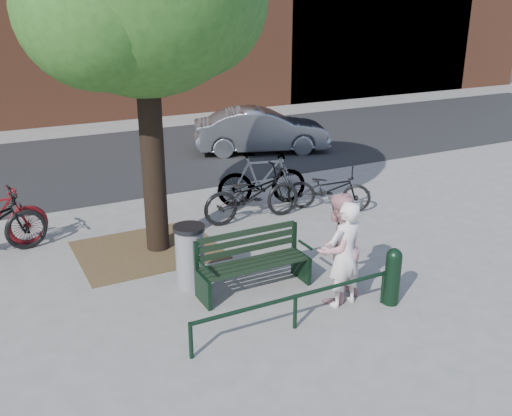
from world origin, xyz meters
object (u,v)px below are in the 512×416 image
person_left (345,255)px  parked_car (261,130)px  person_right (337,248)px  park_bench (252,260)px  bicycle_c (252,194)px  litter_bin (190,256)px  bollard (393,274)px

person_left → parked_car: size_ratio=0.41×
person_right → park_bench: bearing=-58.9°
bicycle_c → parked_car: 5.53m
bicycle_c → person_right: bearing=175.3°
person_left → litter_bin: (-1.75, 1.57, -0.29)m
bicycle_c → litter_bin: bearing=135.9°
bicycle_c → bollard: bearing=-174.5°
person_right → bicycle_c: size_ratio=0.79×
person_right → parked_car: bearing=-127.5°
person_left → litter_bin: bearing=-50.4°
litter_bin → person_right: bearing=-38.4°
person_left → bollard: size_ratio=1.83×
person_right → litter_bin: bearing=-55.0°
person_right → bollard: (0.65, -0.48, -0.36)m
park_bench → person_right: bearing=-42.3°
bollard → parked_car: 9.09m
bollard → litter_bin: bearing=142.1°
person_left → bicycle_c: bearing=-104.6°
park_bench → person_left: bearing=-47.8°
person_left → parked_car: person_left is taller
park_bench → person_right: 1.33m
person_left → person_right: size_ratio=0.96×
park_bench → bicycle_c: size_ratio=0.84×
person_right → parked_car: 8.83m
parked_car → bicycle_c: bearing=169.2°
bollard → litter_bin: 3.04m
person_left → bollard: (0.65, -0.30, -0.33)m
litter_bin → bicycle_c: (2.14, 2.07, 0.04)m
person_left → bicycle_c: (0.39, 3.64, -0.25)m
litter_bin → bicycle_c: size_ratio=0.48×
litter_bin → parked_car: bearing=54.5°
bollard → park_bench: bearing=139.9°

